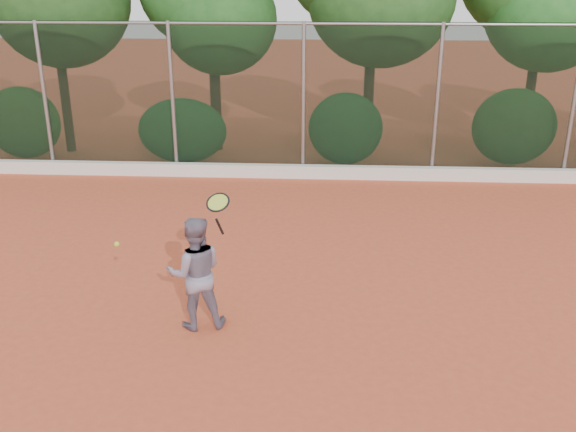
{
  "coord_description": "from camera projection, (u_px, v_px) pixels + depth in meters",
  "views": [
    {
      "loc": [
        0.49,
        -7.5,
        4.49
      ],
      "look_at": [
        0.0,
        1.0,
        1.25
      ],
      "focal_mm": 40.0,
      "sensor_mm": 36.0,
      "label": 1
    }
  ],
  "objects": [
    {
      "name": "ground",
      "position": [
        284.0,
        329.0,
        8.62
      ],
      "size": [
        80.0,
        80.0,
        0.0
      ],
      "primitive_type": "plane",
      "color": "#C14D2D",
      "rests_on": "ground"
    },
    {
      "name": "concrete_curb",
      "position": [
        302.0,
        172.0,
        14.93
      ],
      "size": [
        24.0,
        0.2,
        0.3
      ],
      "primitive_type": "cube",
      "color": "silver",
      "rests_on": "ground"
    },
    {
      "name": "tennis_player",
      "position": [
        195.0,
        273.0,
        8.44
      ],
      "size": [
        0.87,
        0.75,
        1.56
      ],
      "primitive_type": "imported",
      "rotation": [
        0.0,
        0.0,
        3.37
      ],
      "color": "slate",
      "rests_on": "ground"
    },
    {
      "name": "chainlink_fence",
      "position": [
        303.0,
        97.0,
        14.49
      ],
      "size": [
        24.09,
        0.09,
        3.5
      ],
      "color": "black",
      "rests_on": "ground"
    },
    {
      "name": "tennis_racket",
      "position": [
        218.0,
        205.0,
        8.0
      ],
      "size": [
        0.37,
        0.34,
        0.58
      ],
      "color": "black",
      "rests_on": "ground"
    },
    {
      "name": "tennis_ball_in_flight",
      "position": [
        117.0,
        244.0,
        8.15
      ],
      "size": [
        0.07,
        0.07,
        0.07
      ],
      "color": "#B8D430",
      "rests_on": "ground"
    }
  ]
}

